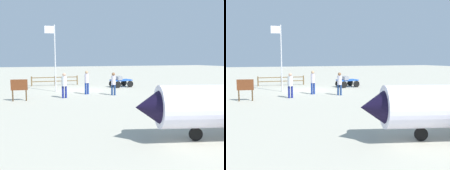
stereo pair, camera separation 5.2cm
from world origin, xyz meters
TOP-DOWN VIEW (x-y plane):
  - ground_plane at (0.00, 0.00)m, footprint 120.00×120.00m
  - luggage_cart at (-3.93, -0.90)m, footprint 2.07×1.53m
  - suitcase_dark at (-3.54, -0.86)m, footprint 0.61×0.35m
  - suitcase_grey at (-3.59, -0.39)m, footprint 0.54×0.42m
  - worker_lead at (-1.48, 3.78)m, footprint 0.45×0.45m
  - worker_trailing at (0.22, 2.63)m, footprint 0.39×0.39m
  - worker_supervisor at (2.08, 3.86)m, footprint 0.36×0.36m
  - flagpole at (2.31, 0.40)m, footprint 0.81×0.10m
  - signboard at (4.94, 4.12)m, footprint 1.01×0.20m
  - wooden_fence at (1.73, -4.34)m, footprint 4.54×0.23m

SIDE VIEW (x-z plane):
  - ground_plane at x=0.00m, z-range 0.00..0.00m
  - luggage_cart at x=-3.93m, z-range 0.14..0.84m
  - wooden_fence at x=1.73m, z-range 0.08..1.03m
  - suitcase_grey at x=-3.59m, z-range 0.70..1.04m
  - suitcase_dark at x=-3.54m, z-range 0.70..1.04m
  - signboard at x=4.94m, z-range 0.22..1.59m
  - worker_lead at x=-1.48m, z-range 0.13..1.80m
  - worker_supervisor at x=2.08m, z-range 0.15..1.86m
  - worker_trailing at x=0.22m, z-range 0.13..1.89m
  - flagpole at x=2.31m, z-range 0.42..5.73m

